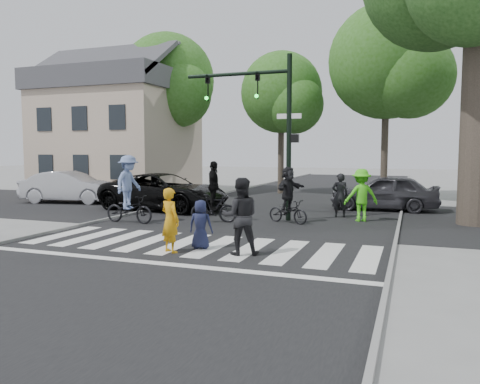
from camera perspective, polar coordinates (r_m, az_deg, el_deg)
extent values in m
plane|color=gray|center=(11.96, -7.32, -7.34)|extent=(120.00, 120.00, 0.00)
cube|color=black|center=(16.47, 0.79, -3.86)|extent=(10.00, 70.00, 0.01)
cube|color=black|center=(19.29, 3.77, -2.56)|extent=(70.00, 10.00, 0.01)
cube|color=gray|center=(18.75, -13.94, -2.79)|extent=(0.10, 70.00, 0.10)
cube|color=gray|center=(15.54, 18.67, -4.50)|extent=(0.10, 70.00, 0.10)
cube|color=silver|center=(15.29, -20.69, -4.87)|extent=(0.55, 3.00, 0.01)
cube|color=silver|center=(14.66, -17.73, -5.20)|extent=(0.55, 3.00, 0.01)
cube|color=silver|center=(14.07, -14.50, -5.55)|extent=(0.55, 3.00, 0.01)
cube|color=silver|center=(13.53, -11.01, -5.90)|extent=(0.55, 3.00, 0.01)
cube|color=silver|center=(13.05, -7.23, -6.25)|extent=(0.55, 3.00, 0.01)
cube|color=silver|center=(12.62, -3.18, -6.60)|extent=(0.55, 3.00, 0.01)
cube|color=silver|center=(12.27, 1.14, -6.94)|extent=(0.55, 3.00, 0.01)
cube|color=silver|center=(11.98, 5.70, -7.25)|extent=(0.55, 3.00, 0.01)
cube|color=silver|center=(11.78, 10.45, -7.53)|extent=(0.55, 3.00, 0.01)
cube|color=silver|center=(11.66, 15.35, -7.76)|extent=(0.55, 3.00, 0.01)
cube|color=silver|center=(10.93, -10.27, -8.51)|extent=(10.00, 0.30, 0.01)
cylinder|color=black|center=(17.08, 5.98, 6.51)|extent=(0.18, 0.18, 6.00)
cylinder|color=black|center=(17.90, -0.36, 14.19)|extent=(4.00, 0.14, 0.14)
imported|color=black|center=(17.57, 2.15, 12.87)|extent=(0.16, 0.20, 1.00)
sphere|color=#19E533|center=(17.41, 2.02, 11.62)|extent=(0.14, 0.14, 0.14)
imported|color=black|center=(18.29, -3.96, 12.56)|extent=(0.16, 0.20, 1.00)
sphere|color=#19E533|center=(18.13, -4.11, 11.35)|extent=(0.14, 0.14, 0.14)
cube|color=black|center=(17.02, 6.70, 6.51)|extent=(0.28, 0.18, 0.30)
cube|color=#FF660C|center=(17.00, 7.07, 6.50)|extent=(0.02, 0.14, 0.20)
cube|color=white|center=(17.12, 6.01, 9.19)|extent=(0.90, 0.04, 0.18)
cylinder|color=brown|center=(17.98, 27.13, 7.51)|extent=(1.20, 1.20, 7.00)
cylinder|color=brown|center=(32.90, -15.98, 5.58)|extent=(0.36, 0.36, 5.95)
sphere|color=#2D6415|center=(33.12, -16.12, 11.47)|extent=(5.20, 5.20, 5.20)
sphere|color=#2D6415|center=(31.79, -15.40, 10.22)|extent=(3.64, 3.64, 3.64)
cylinder|color=brown|center=(29.78, -8.74, 6.26)|extent=(0.36, 0.36, 6.44)
sphere|color=#2D6415|center=(30.09, -8.84, 13.29)|extent=(5.80, 5.80, 5.80)
sphere|color=#2D6415|center=(28.66, -7.61, 11.86)|extent=(4.06, 4.06, 4.06)
cylinder|color=brown|center=(28.14, 5.02, 5.52)|extent=(0.36, 0.36, 5.60)
sphere|color=#2D6415|center=(28.35, 5.07, 12.00)|extent=(4.80, 4.80, 4.80)
sphere|color=#2D6415|center=(27.33, 6.62, 10.56)|extent=(3.36, 3.36, 3.36)
cylinder|color=brown|center=(25.89, 17.24, 6.60)|extent=(0.36, 0.36, 6.72)
sphere|color=#2D6415|center=(26.29, 17.47, 14.99)|extent=(6.00, 6.00, 6.00)
sphere|color=#2D6415|center=(25.21, 20.10, 13.15)|extent=(4.20, 4.20, 4.20)
cube|color=#C5AE9D|center=(29.65, -14.59, 5.74)|extent=(8.00, 7.00, 6.00)
cube|color=#47474C|center=(29.93, -14.75, 12.65)|extent=(8.40, 7.40, 1.20)
cube|color=#47474C|center=(28.60, -16.99, 14.99)|extent=(8.40, 3.69, 2.44)
cube|color=#47474C|center=(31.59, -12.80, 14.11)|extent=(8.40, 3.69, 2.44)
cube|color=black|center=(28.43, -22.59, 2.93)|extent=(1.00, 0.06, 1.30)
cube|color=black|center=(28.47, -22.77, 8.17)|extent=(1.00, 0.06, 1.30)
cube|color=black|center=(26.85, -18.83, 2.95)|extent=(1.00, 0.06, 1.30)
cube|color=black|center=(26.89, -18.99, 8.49)|extent=(1.00, 0.06, 1.30)
cube|color=black|center=(25.40, -14.62, 2.95)|extent=(1.00, 0.06, 1.30)
cube|color=black|center=(25.45, -14.75, 8.81)|extent=(1.00, 0.06, 1.30)
cube|color=gray|center=(25.78, -16.55, 0.04)|extent=(2.00, 1.20, 0.80)
imported|color=orange|center=(11.86, -8.51, -3.44)|extent=(0.70, 0.60, 1.64)
imported|color=#1A1F3F|center=(12.24, -4.82, -3.96)|extent=(0.68, 0.49, 1.29)
imported|color=black|center=(11.46, 0.06, -2.99)|extent=(1.13, 1.01, 1.91)
imported|color=black|center=(17.01, -13.36, -2.04)|extent=(1.92, 0.75, 0.99)
imported|color=#6C82B8|center=(16.92, -13.42, 1.16)|extent=(0.76, 1.26, 1.90)
imported|color=black|center=(16.71, -3.22, -2.01)|extent=(1.74, 0.83, 1.01)
imported|color=black|center=(16.63, -3.24, 0.79)|extent=(0.63, 1.09, 1.74)
imported|color=black|center=(16.60, 5.87, -2.39)|extent=(1.68, 1.06, 0.83)
imported|color=black|center=(16.51, 5.90, 0.36)|extent=(0.95, 1.55, 1.60)
imported|color=black|center=(20.47, -9.22, 0.04)|extent=(5.95, 3.18, 1.59)
imported|color=#B9B9BF|center=(24.45, -19.99, 0.57)|extent=(4.95, 2.51, 1.56)
imported|color=#37363C|center=(21.03, 17.14, -0.06)|extent=(4.57, 1.97, 1.54)
imported|color=#48DC1B|center=(17.44, 14.56, -0.39)|extent=(1.41, 1.15, 1.91)
imported|color=black|center=(18.36, 12.10, -0.40)|extent=(0.69, 0.52, 1.70)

